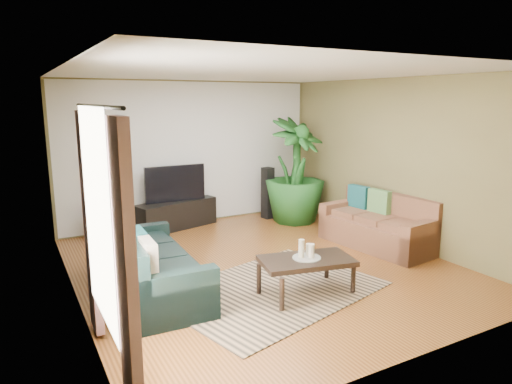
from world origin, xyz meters
TOP-DOWN VIEW (x-y plane):
  - floor at (0.00, 0.00)m, footprint 5.50×5.50m
  - ceiling at (0.00, 0.00)m, footprint 5.50×5.50m
  - wall_back at (0.00, 2.75)m, footprint 5.00×0.00m
  - wall_front at (0.00, -2.75)m, footprint 5.00×0.00m
  - wall_left at (-2.50, 0.00)m, footprint 0.00×5.50m
  - wall_right at (2.50, 0.00)m, footprint 0.00×5.50m
  - backwall_panel at (0.00, 2.74)m, footprint 4.90×0.00m
  - window_pane at (-2.48, -1.60)m, footprint 0.00×1.80m
  - curtain_near at (-2.43, -2.35)m, footprint 0.08×0.35m
  - curtain_far at (-2.43, -0.85)m, footprint 0.08×0.35m
  - curtain_rod at (-2.43, -1.60)m, footprint 0.03×1.90m
  - sofa_left at (-1.62, -0.13)m, footprint 1.01×2.17m
  - sofa_right at (2.05, -0.12)m, footprint 1.04×1.93m
  - area_rug at (-0.32, -0.80)m, footprint 2.98×2.43m
  - coffee_table at (-0.00, -1.09)m, footprint 1.22×0.83m
  - candle_tray at (-0.00, -1.09)m, footprint 0.35×0.35m
  - candle_tall at (-0.06, -1.06)m, footprint 0.07×0.07m
  - candle_mid at (0.04, -1.13)m, footprint 0.07×0.07m
  - candle_short at (0.07, -1.03)m, footprint 0.07×0.07m
  - tv_stand at (-0.43, 2.50)m, footprint 1.60×0.84m
  - television at (-0.43, 2.50)m, footprint 1.12×0.06m
  - speaker_left at (-1.53, 2.50)m, footprint 0.20×0.21m
  - speaker_right at (1.42, 2.30)m, footprint 0.22×0.23m
  - potted_plant at (1.76, 1.83)m, footprint 1.42×1.42m
  - plant_pot at (1.76, 1.83)m, footprint 0.37×0.37m
  - pedestal at (-1.79, 2.41)m, footprint 0.38×0.38m
  - vase at (-1.79, 2.41)m, footprint 0.29×0.29m
  - side_table at (-1.85, 0.22)m, footprint 0.48×0.48m

SIDE VIEW (x-z plane):
  - floor at x=0.00m, z-range 0.00..0.00m
  - area_rug at x=-0.32m, z-range 0.00..0.01m
  - plant_pot at x=1.76m, z-range 0.00..0.29m
  - pedestal at x=-1.79m, z-range 0.00..0.32m
  - coffee_table at x=0.00m, z-range 0.00..0.46m
  - side_table at x=-1.85m, z-range 0.00..0.49m
  - tv_stand at x=-0.43m, z-range 0.00..0.51m
  - sofa_left at x=-1.62m, z-range 0.00..0.85m
  - sofa_right at x=2.05m, z-range 0.00..0.85m
  - vase at x=-1.79m, z-range 0.26..0.66m
  - candle_tray at x=0.00m, z-range 0.46..0.47m
  - speaker_left at x=-1.53m, z-range 0.00..0.94m
  - speaker_right at x=1.42m, z-range 0.00..1.03m
  - candle_short at x=0.07m, z-range 0.47..0.61m
  - candle_mid at x=0.04m, z-range 0.47..0.64m
  - candle_tall at x=-0.06m, z-range 0.47..0.70m
  - television at x=-0.43m, z-range 0.51..1.17m
  - potted_plant at x=1.76m, z-range 0.00..2.02m
  - curtain_near at x=-2.43m, z-range 0.05..2.25m
  - curtain_far at x=-2.43m, z-range 0.05..2.25m
  - wall_left at x=-2.50m, z-range -1.40..4.10m
  - wall_right at x=2.50m, z-range -1.40..4.10m
  - wall_back at x=0.00m, z-range -1.15..3.85m
  - wall_front at x=0.00m, z-range -1.15..3.85m
  - backwall_panel at x=0.00m, z-range -1.10..3.80m
  - window_pane at x=-2.48m, z-range 0.50..2.30m
  - curtain_rod at x=-2.43m, z-range 2.28..2.31m
  - ceiling at x=0.00m, z-range 2.70..2.70m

